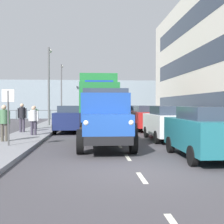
{
  "coord_description": "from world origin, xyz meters",
  "views": [
    {
      "loc": [
        1.24,
        7.88,
        1.78
      ],
      "look_at": [
        -0.2,
        -12.01,
        1.29
      ],
      "focal_mm": 46.89,
      "sensor_mm": 36.0,
      "label": 1
    }
  ],
  "objects_px": {
    "street_sign": "(8,107)",
    "car_white_kerbside_1": "(167,123)",
    "pedestrian_couple_a": "(4,120)",
    "lamp_post_promenade": "(49,79)",
    "lorry_cargo_green": "(98,101)",
    "pedestrian_strolling": "(22,115)",
    "lamp_post_far": "(61,86)",
    "truck_vintage_blue": "(105,120)",
    "car_red_kerbside_2": "(146,118)",
    "pedestrian_near_railing": "(35,115)",
    "car_grey_kerbside_3": "(135,115)",
    "car_navy_oppositeside_0": "(70,118)",
    "pedestrian_by_lamp": "(34,118)",
    "car_teal_kerbside_near": "(206,132)"
  },
  "relations": [
    {
      "from": "car_navy_oppositeside_0",
      "to": "car_white_kerbside_1",
      "type": "bearing_deg",
      "value": 136.31
    },
    {
      "from": "lorry_cargo_green",
      "to": "pedestrian_strolling",
      "type": "xyz_separation_m",
      "value": [
        4.62,
        3.3,
        -0.92
      ]
    },
    {
      "from": "lamp_post_far",
      "to": "car_navy_oppositeside_0",
      "type": "bearing_deg",
      "value": 97.73
    },
    {
      "from": "car_white_kerbside_1",
      "to": "pedestrian_strolling",
      "type": "relative_size",
      "value": 2.39
    },
    {
      "from": "car_navy_oppositeside_0",
      "to": "lamp_post_promenade",
      "type": "relative_size",
      "value": 0.75
    },
    {
      "from": "lorry_cargo_green",
      "to": "car_teal_kerbside_near",
      "type": "distance_m",
      "value": 12.2
    },
    {
      "from": "car_white_kerbside_1",
      "to": "pedestrian_couple_a",
      "type": "distance_m",
      "value": 7.75
    },
    {
      "from": "lorry_cargo_green",
      "to": "car_red_kerbside_2",
      "type": "height_order",
      "value": "lorry_cargo_green"
    },
    {
      "from": "car_teal_kerbside_near",
      "to": "lamp_post_far",
      "type": "height_order",
      "value": "lamp_post_far"
    },
    {
      "from": "pedestrian_by_lamp",
      "to": "pedestrian_strolling",
      "type": "height_order",
      "value": "pedestrian_strolling"
    },
    {
      "from": "lorry_cargo_green",
      "to": "lamp_post_far",
      "type": "bearing_deg",
      "value": -73.86
    },
    {
      "from": "car_red_kerbside_2",
      "to": "pedestrian_near_railing",
      "type": "distance_m",
      "value": 7.63
    },
    {
      "from": "pedestrian_couple_a",
      "to": "pedestrian_near_railing",
      "type": "height_order",
      "value": "pedestrian_couple_a"
    },
    {
      "from": "lorry_cargo_green",
      "to": "pedestrian_by_lamp",
      "type": "bearing_deg",
      "value": 54.79
    },
    {
      "from": "street_sign",
      "to": "lamp_post_promenade",
      "type": "bearing_deg",
      "value": -89.71
    },
    {
      "from": "car_grey_kerbside_3",
      "to": "pedestrian_strolling",
      "type": "distance_m",
      "value": 10.95
    },
    {
      "from": "lorry_cargo_green",
      "to": "car_white_kerbside_1",
      "type": "bearing_deg",
      "value": 116.06
    },
    {
      "from": "car_white_kerbside_1",
      "to": "pedestrian_strolling",
      "type": "bearing_deg",
      "value": -23.55
    },
    {
      "from": "lamp_post_far",
      "to": "street_sign",
      "type": "bearing_deg",
      "value": 90.38
    },
    {
      "from": "car_navy_oppositeside_0",
      "to": "pedestrian_couple_a",
      "type": "relative_size",
      "value": 2.84
    },
    {
      "from": "car_grey_kerbside_3",
      "to": "pedestrian_couple_a",
      "type": "bearing_deg",
      "value": 57.41
    },
    {
      "from": "pedestrian_couple_a",
      "to": "lamp_post_promenade",
      "type": "distance_m",
      "value": 10.89
    },
    {
      "from": "pedestrian_strolling",
      "to": "pedestrian_near_railing",
      "type": "height_order",
      "value": "pedestrian_strolling"
    },
    {
      "from": "street_sign",
      "to": "car_white_kerbside_1",
      "type": "bearing_deg",
      "value": -161.47
    },
    {
      "from": "pedestrian_near_railing",
      "to": "lamp_post_far",
      "type": "height_order",
      "value": "lamp_post_far"
    },
    {
      "from": "pedestrian_near_railing",
      "to": "lamp_post_far",
      "type": "distance_m",
      "value": 15.0
    },
    {
      "from": "lamp_post_promenade",
      "to": "car_red_kerbside_2",
      "type": "bearing_deg",
      "value": 151.58
    },
    {
      "from": "pedestrian_couple_a",
      "to": "pedestrian_near_railing",
      "type": "bearing_deg",
      "value": -90.49
    },
    {
      "from": "lorry_cargo_green",
      "to": "lamp_post_promenade",
      "type": "relative_size",
      "value": 1.32
    },
    {
      "from": "pedestrian_couple_a",
      "to": "lamp_post_far",
      "type": "bearing_deg",
      "value": -91.1
    },
    {
      "from": "pedestrian_strolling",
      "to": "lorry_cargo_green",
      "type": "bearing_deg",
      "value": -144.46
    },
    {
      "from": "car_grey_kerbside_3",
      "to": "pedestrian_by_lamp",
      "type": "bearing_deg",
      "value": 53.56
    },
    {
      "from": "car_teal_kerbside_near",
      "to": "car_red_kerbside_2",
      "type": "relative_size",
      "value": 0.89
    },
    {
      "from": "pedestrian_couple_a",
      "to": "lamp_post_promenade",
      "type": "bearing_deg",
      "value": -92.75
    },
    {
      "from": "pedestrian_couple_a",
      "to": "pedestrian_by_lamp",
      "type": "relative_size",
      "value": 1.04
    },
    {
      "from": "pedestrian_couple_a",
      "to": "lamp_post_promenade",
      "type": "relative_size",
      "value": 0.26
    },
    {
      "from": "pedestrian_strolling",
      "to": "street_sign",
      "type": "relative_size",
      "value": 0.76
    },
    {
      "from": "truck_vintage_blue",
      "to": "car_white_kerbside_1",
      "type": "height_order",
      "value": "truck_vintage_blue"
    },
    {
      "from": "pedestrian_strolling",
      "to": "truck_vintage_blue",
      "type": "bearing_deg",
      "value": 128.28
    },
    {
      "from": "car_grey_kerbside_3",
      "to": "car_red_kerbside_2",
      "type": "bearing_deg",
      "value": 90.0
    },
    {
      "from": "pedestrian_couple_a",
      "to": "car_navy_oppositeside_0",
      "type": "bearing_deg",
      "value": -112.96
    },
    {
      "from": "pedestrian_couple_a",
      "to": "truck_vintage_blue",
      "type": "bearing_deg",
      "value": 161.75
    },
    {
      "from": "car_white_kerbside_1",
      "to": "car_grey_kerbside_3",
      "type": "bearing_deg",
      "value": -90.0
    },
    {
      "from": "pedestrian_couple_a",
      "to": "street_sign",
      "type": "distance_m",
      "value": 1.59
    },
    {
      "from": "car_navy_oppositeside_0",
      "to": "pedestrian_strolling",
      "type": "distance_m",
      "value": 3.14
    },
    {
      "from": "car_red_kerbside_2",
      "to": "car_navy_oppositeside_0",
      "type": "bearing_deg",
      "value": 7.6
    },
    {
      "from": "car_grey_kerbside_3",
      "to": "street_sign",
      "type": "relative_size",
      "value": 1.86
    },
    {
      "from": "car_red_kerbside_2",
      "to": "car_navy_oppositeside_0",
      "type": "height_order",
      "value": "same"
    },
    {
      "from": "car_white_kerbside_1",
      "to": "street_sign",
      "type": "xyz_separation_m",
      "value": [
        7.12,
        2.39,
        0.79
      ]
    },
    {
      "from": "truck_vintage_blue",
      "to": "car_red_kerbside_2",
      "type": "relative_size",
      "value": 1.3
    }
  ]
}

